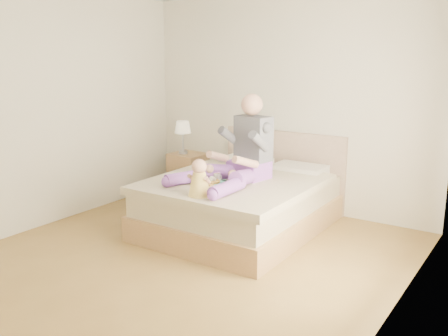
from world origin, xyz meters
The scene contains 7 objects.
room centered at (0.08, 0.01, 1.51)m, with size 4.02×4.22×2.71m.
bed centered at (0.00, 1.08, 0.32)m, with size 1.70×2.18×1.00m.
nightstand centered at (-1.42, 1.88, 0.29)m, with size 0.50×0.45×0.58m.
lamp centered at (-1.47, 1.83, 0.93)m, with size 0.23×0.23×0.47m.
adult centered at (0.06, 0.92, 0.90)m, with size 0.83×1.24×0.98m.
tray centered at (0.00, 0.56, 0.64)m, with size 0.51×0.44×0.13m.
baby centered at (0.04, 0.18, 0.76)m, with size 0.25×0.33×0.37m.
Camera 1 is at (2.88, -3.66, 2.01)m, focal length 40.00 mm.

